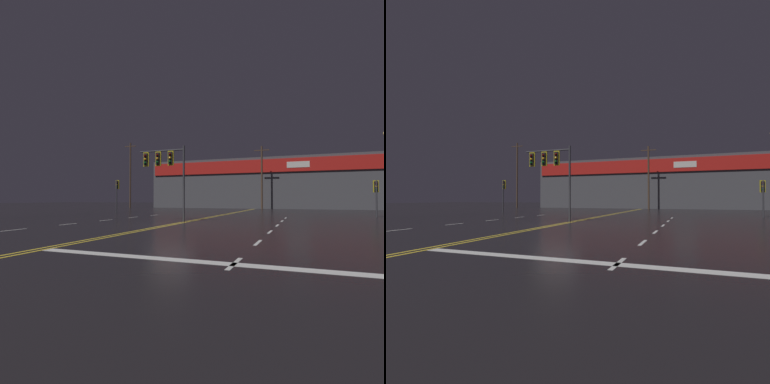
# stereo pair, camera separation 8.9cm
# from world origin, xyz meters

# --- Properties ---
(ground_plane) EXTENTS (200.00, 200.00, 0.00)m
(ground_plane) POSITION_xyz_m (0.00, 0.00, 0.00)
(ground_plane) COLOR black
(road_markings) EXTENTS (17.48, 60.00, 0.01)m
(road_markings) POSITION_xyz_m (1.27, -1.96, 0.00)
(road_markings) COLOR gold
(road_markings) RESTS_ON ground
(traffic_signal_median) EXTENTS (3.39, 0.36, 5.07)m
(traffic_signal_median) POSITION_xyz_m (-1.61, 2.37, 3.93)
(traffic_signal_median) COLOR #38383D
(traffic_signal_median) RESTS_ON ground
(traffic_signal_corner_northwest) EXTENTS (0.42, 0.36, 3.63)m
(traffic_signal_corner_northwest) POSITION_xyz_m (-12.51, 12.51, 2.67)
(traffic_signal_corner_northwest) COLOR #38383D
(traffic_signal_corner_northwest) RESTS_ON ground
(traffic_signal_corner_northeast) EXTENTS (0.42, 0.36, 3.05)m
(traffic_signal_corner_northeast) POSITION_xyz_m (12.79, 12.37, 2.23)
(traffic_signal_corner_northeast) COLOR #38383D
(traffic_signal_corner_northeast) RESTS_ON ground
(building_backdrop) EXTENTS (35.98, 10.23, 8.06)m
(building_backdrop) POSITION_xyz_m (0.00, 36.22, 4.04)
(building_backdrop) COLOR #4C4C51
(building_backdrop) RESTS_ON ground
(utility_pole_row) EXTENTS (45.24, 0.26, 11.27)m
(utility_pole_row) POSITION_xyz_m (0.17, 28.54, 5.40)
(utility_pole_row) COLOR #4C3828
(utility_pole_row) RESTS_ON ground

